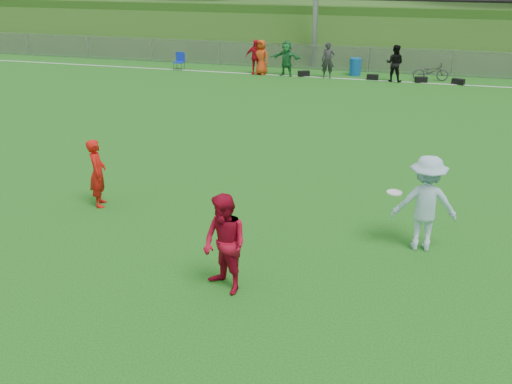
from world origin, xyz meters
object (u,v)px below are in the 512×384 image
(player_blue, at_px, (425,203))
(bicycle, at_px, (431,72))
(frisbee, at_px, (394,192))
(player_red_center, at_px, (225,244))
(recycling_bin, at_px, (355,67))
(player_red_left, at_px, (98,173))

(player_blue, bearing_deg, bicycle, -97.66)
(player_blue, height_order, bicycle, player_blue)
(player_blue, xyz_separation_m, frisbee, (-0.61, -0.13, 0.22))
(player_blue, distance_m, frisbee, 0.66)
(player_red_center, xyz_separation_m, recycling_bin, (0.01, 20.40, -0.49))
(frisbee, bearing_deg, player_red_left, 177.32)
(frisbee, relative_size, bicycle, 0.18)
(recycling_bin, relative_size, bicycle, 0.51)
(bicycle, bearing_deg, player_red_left, 147.55)
(player_red_center, xyz_separation_m, frisbee, (2.72, 2.44, 0.29))
(player_red_center, distance_m, player_blue, 4.20)
(player_red_center, relative_size, player_blue, 0.92)
(bicycle, bearing_deg, player_red_center, 161.24)
(player_red_left, distance_m, recycling_bin, 18.11)
(player_blue, relative_size, bicycle, 1.19)
(recycling_bin, xyz_separation_m, bicycle, (3.59, -0.37, 0.01))
(player_red_left, relative_size, bicycle, 0.98)
(player_red_left, bearing_deg, recycling_bin, -35.80)
(player_red_left, bearing_deg, player_red_center, -147.07)
(frisbee, bearing_deg, recycling_bin, 98.56)
(player_blue, bearing_deg, recycling_bin, -86.22)
(player_red_left, height_order, recycling_bin, player_red_left)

